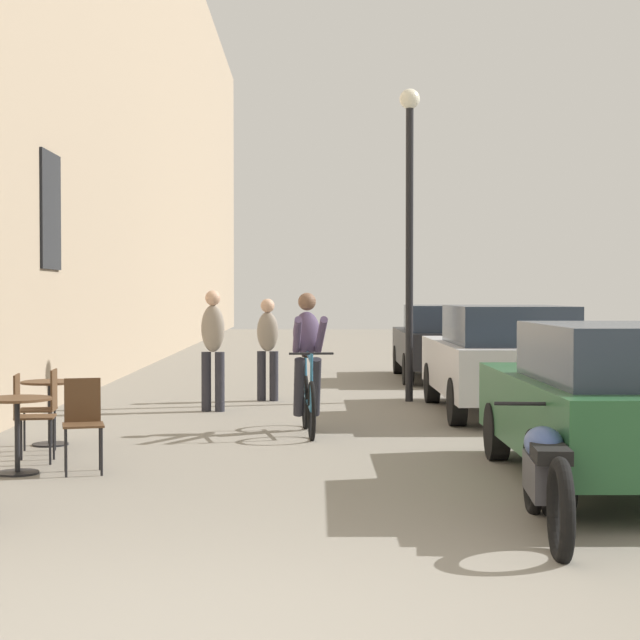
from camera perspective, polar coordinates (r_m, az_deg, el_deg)
name	(u,v)px	position (r m, az deg, el deg)	size (l,w,h in m)	color
building_facade_left	(87,42)	(20.02, -12.60, 14.57)	(0.54, 68.00, 12.51)	tan
cafe_table_mid	(17,419)	(10.28, -16.20, -5.20)	(0.64, 0.64, 0.72)	black
cafe_chair_mid_toward_street	(28,411)	(10.92, -15.67, -4.82)	(0.43, 0.43, 0.89)	black
cafe_chair_mid_toward_wall	(83,418)	(10.21, -12.81, -5.24)	(0.46, 0.46, 0.89)	black
cafe_table_far	(50,399)	(12.11, -14.52, -4.18)	(0.64, 0.64, 0.72)	black
cafe_chair_far_toward_street	(44,404)	(11.54, -14.82, -4.48)	(0.41, 0.41, 0.89)	black
cyclist_on_bicycle	(308,366)	(12.76, -0.68, -2.54)	(0.52, 1.76, 1.74)	black
pedestrian_near	(213,343)	(15.09, -5.86, -1.27)	(0.37, 0.29, 1.74)	#26262D
pedestrian_mid	(268,343)	(16.51, -2.88, -1.29)	(0.37, 0.29, 1.62)	#26262D
street_lamp	(410,204)	(16.51, 4.91, 6.35)	(0.32, 0.32, 4.90)	black
parked_car_nearest	(612,402)	(9.58, 15.66, -4.31)	(1.75, 4.07, 1.44)	#23512D
parked_car_second	(502,358)	(14.90, 9.91, -2.05)	(1.84, 4.32, 1.53)	#B7B7BC
parked_car_third	(443,341)	(20.70, 6.72, -1.14)	(1.81, 4.16, 1.47)	black
parked_motorcycle	(546,476)	(7.68, 12.21, -8.31)	(0.62, 2.14, 0.92)	black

